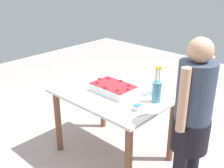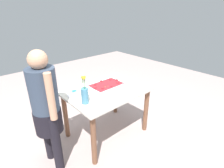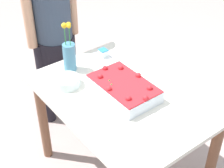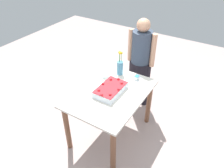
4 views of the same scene
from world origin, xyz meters
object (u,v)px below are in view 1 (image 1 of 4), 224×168
(flower_vase, at_px, (157,90))
(fruit_bowl, at_px, (150,91))
(serving_plate_with_slice, at_px, (137,110))
(cake_knife, at_px, (102,78))
(person_standing, at_px, (193,114))
(sheet_cake, at_px, (113,88))

(flower_vase, relative_size, fruit_bowl, 2.14)
(fruit_bowl, bearing_deg, serving_plate_with_slice, 109.38)
(serving_plate_with_slice, height_order, cake_knife, serving_plate_with_slice)
(fruit_bowl, bearing_deg, flower_vase, 142.22)
(flower_vase, relative_size, person_standing, 0.24)
(flower_vase, height_order, fruit_bowl, flower_vase)
(flower_vase, bearing_deg, cake_knife, -5.71)
(sheet_cake, height_order, flower_vase, flower_vase)
(sheet_cake, xyz_separation_m, fruit_bowl, (-0.30, -0.24, -0.01))
(cake_knife, bearing_deg, flower_vase, -172.58)
(cake_knife, bearing_deg, person_standing, -175.96)
(fruit_bowl, xyz_separation_m, person_standing, (-0.59, 0.24, 0.05))
(sheet_cake, relative_size, fruit_bowl, 2.62)
(serving_plate_with_slice, xyz_separation_m, cake_knife, (0.81, -0.36, -0.02))
(serving_plate_with_slice, height_order, fruit_bowl, serving_plate_with_slice)
(serving_plate_with_slice, relative_size, flower_vase, 0.54)
(cake_knife, relative_size, person_standing, 0.13)
(cake_knife, distance_m, fruit_bowl, 0.67)
(fruit_bowl, bearing_deg, cake_knife, 3.00)
(fruit_bowl, height_order, person_standing, person_standing)
(sheet_cake, height_order, cake_knife, sheet_cake)
(flower_vase, bearing_deg, serving_plate_with_slice, 87.56)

